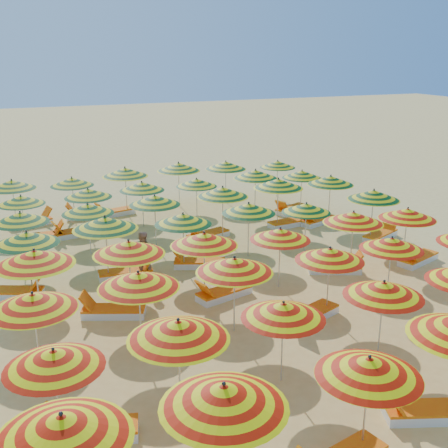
{
  "coord_description": "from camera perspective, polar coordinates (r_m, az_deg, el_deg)",
  "views": [
    {
      "loc": [
        -6.76,
        -15.46,
        7.01
      ],
      "look_at": [
        0.0,
        0.5,
        1.6
      ],
      "focal_mm": 45.0,
      "sensor_mm": 36.0,
      "label": 1
    }
  ],
  "objects": [
    {
      "name": "ground",
      "position": [
        18.27,
        0.61,
        -5.23
      ],
      "size": [
        120.0,
        120.0,
        0.0
      ],
      "primitive_type": "plane",
      "color": "#EDC469",
      "rests_on": "ground"
    },
    {
      "name": "umbrella_0",
      "position": [
        8.74,
        -16.12,
        -19.23
      ],
      "size": [
        2.44,
        2.44,
        2.15
      ],
      "color": "silver",
      "rests_on": "ground"
    },
    {
      "name": "umbrella_1",
      "position": [
        9.02,
        -0.02,
        -17.12
      ],
      "size": [
        2.47,
        2.47,
        2.17
      ],
      "color": "silver",
      "rests_on": "ground"
    },
    {
      "name": "umbrella_2",
      "position": [
        10.31,
        14.51,
        -13.91
      ],
      "size": [
        2.46,
        2.46,
        1.99
      ],
      "color": "silver",
      "rests_on": "ground"
    },
    {
      "name": "umbrella_6",
      "position": [
        10.77,
        -16.9,
        -13.0
      ],
      "size": [
        2.13,
        2.13,
        1.94
      ],
      "color": "silver",
      "rests_on": "ground"
    },
    {
      "name": "umbrella_7",
      "position": [
        10.96,
        -4.66,
        -10.69
      ],
      "size": [
        2.41,
        2.41,
        2.12
      ],
      "color": "silver",
      "rests_on": "ground"
    },
    {
      "name": "umbrella_8",
      "position": [
        12.12,
        6.05,
        -8.75
      ],
      "size": [
        2.41,
        2.41,
        1.93
      ],
      "color": "silver",
      "rests_on": "ground"
    },
    {
      "name": "umbrella_9",
      "position": [
        13.49,
        15.91,
        -6.4
      ],
      "size": [
        2.17,
        2.17,
        1.97
      ],
      "color": "silver",
      "rests_on": "ground"
    },
    {
      "name": "umbrella_12",
      "position": [
        12.9,
        -18.84,
        -7.5
      ],
      "size": [
        2.14,
        2.14,
        2.04
      ],
      "color": "silver",
      "rests_on": "ground"
    },
    {
      "name": "umbrella_13",
      "position": [
        13.4,
        -8.69,
        -5.67
      ],
      "size": [
        2.46,
        2.46,
        2.07
      ],
      "color": "silver",
      "rests_on": "ground"
    },
    {
      "name": "umbrella_14",
      "position": [
        14.08,
        1.07,
        -4.21
      ],
      "size": [
        2.37,
        2.37,
        2.09
      ],
      "color": "silver",
      "rests_on": "ground"
    },
    {
      "name": "umbrella_15",
      "position": [
        15.31,
        10.69,
        -3.06
      ],
      "size": [
        2.35,
        2.35,
        1.99
      ],
      "color": "silver",
      "rests_on": "ground"
    },
    {
      "name": "umbrella_16",
      "position": [
        16.73,
        16.67,
        -1.93
      ],
      "size": [
        1.87,
        1.87,
        1.93
      ],
      "color": "silver",
      "rests_on": "ground"
    },
    {
      "name": "umbrella_18",
      "position": [
        15.17,
        -18.69,
        -3.26
      ],
      "size": [
        2.12,
        2.12,
        2.17
      ],
      "color": "silver",
      "rests_on": "ground"
    },
    {
      "name": "umbrella_19",
      "position": [
        15.47,
        -9.65,
        -2.39
      ],
      "size": [
        2.03,
        2.03,
        2.1
      ],
      "color": "silver",
      "rests_on": "ground"
    },
    {
      "name": "umbrella_20",
      "position": [
        15.99,
        -2.04,
        -1.57
      ],
      "size": [
        2.09,
        2.09,
        2.08
      ],
      "color": "silver",
      "rests_on": "ground"
    },
    {
      "name": "umbrella_21",
      "position": [
        16.89,
        5.74,
        -1.05
      ],
      "size": [
        2.4,
        2.4,
        1.94
      ],
      "color": "silver",
      "rests_on": "ground"
    },
    {
      "name": "umbrella_22",
      "position": [
        18.53,
        13.01,
        0.63
      ],
      "size": [
        2.03,
        2.03,
        2.07
      ],
      "color": "silver",
      "rests_on": "ground"
    },
    {
      "name": "umbrella_23",
      "position": [
        19.62,
        18.14,
        0.98
      ],
      "size": [
        2.05,
        2.05,
        2.02
      ],
      "color": "silver",
      "rests_on": "ground"
    },
    {
      "name": "umbrella_24",
      "position": [
        17.35,
        -19.39,
        -1.34
      ],
      "size": [
        2.16,
        2.16,
        1.98
      ],
      "color": "silver",
      "rests_on": "ground"
    },
    {
      "name": "umbrella_25",
      "position": [
        17.64,
        -11.99,
        0.09
      ],
      "size": [
        2.63,
        2.63,
        2.15
      ],
      "color": "silver",
      "rests_on": "ground"
    },
    {
      "name": "umbrella_26",
      "position": [
        18.23,
        -4.19,
        0.5
      ],
      "size": [
        2.33,
        2.33,
        1.98
      ],
      "color": "silver",
      "rests_on": "ground"
    },
    {
      "name": "umbrella_27",
      "position": [
        19.41,
        2.52,
        1.6
      ],
      "size": [
        1.89,
        1.89,
        1.99
      ],
      "color": "silver",
      "rests_on": "ground"
    },
    {
      "name": "umbrella_28",
      "position": [
        20.11,
        8.36,
        1.63
      ],
      "size": [
        2.15,
        2.15,
        1.85
      ],
      "color": "silver",
      "rests_on": "ground"
    },
    {
      "name": "umbrella_29",
      "position": [
        21.63,
        14.96,
        2.87
      ],
      "size": [
        2.36,
        2.36,
        2.08
      ],
      "color": "silver",
      "rests_on": "ground"
    },
    {
      "name": "umbrella_30",
      "position": [
        19.64,
        -19.97,
        0.62
      ],
      "size": [
        2.09,
        2.09,
        1.95
      ],
      "color": "silver",
      "rests_on": "ground"
    },
    {
      "name": "umbrella_31",
      "position": [
        20.13,
        -13.69,
        1.52
      ],
      "size": [
        2.08,
        2.08,
        1.92
      ],
      "color": "silver",
      "rests_on": "ground"
    },
    {
      "name": "umbrella_32",
      "position": [
        20.59,
        -7.07,
        2.42
      ],
      "size": [
        2.0,
        2.0,
        2.0
      ],
      "color": "silver",
      "rests_on": "ground"
    },
    {
      "name": "umbrella_33",
      "position": [
        21.28,
        -0.14,
        3.27
      ],
      "size": [
        2.47,
        2.47,
        2.09
      ],
      "color": "silver",
      "rests_on": "ground"
    },
    {
      "name": "umbrella_34",
      "position": [
        22.59,
        5.54,
        4.12
      ],
      "size": [
        2.14,
        2.14,
        2.13
      ],
      "color": "silver",
      "rests_on": "ground"
    },
    {
      "name": "umbrella_35",
      "position": [
        23.77,
        10.77,
        4.38
      ],
      "size": [
        2.42,
        2.42,
        2.05
      ],
      "color": "silver",
      "rests_on": "ground"
    },
    {
      "name": "umbrella_36",
      "position": [
        22.28,
        -19.92,
        2.3
      ],
      "size": [
        2.32,
        2.32,
        1.85
      ],
      "color": "silver",
      "rests_on": "ground"
    },
    {
      "name": "umbrella_37",
      "position": [
        22.29,
        -13.65,
        3.07
      ],
      "size": [
        1.94,
        1.94,
        1.94
      ],
      "color": "silver",
      "rests_on": "ground"
    },
    {
      "name": "umbrella_38",
      "position": [
        23.02,
        -8.34,
        3.81
      ],
      "size": [
        2.06,
        2.06,
        1.93
      ],
      "color": "silver",
      "rests_on": "ground"
    },
    {
      "name": "umbrella_39",
      "position": [
        23.77,
        -2.81,
        4.22
      ],
      "size": [
        2.22,
        2.22,
        1.85
      ],
      "color": "silver",
      "rests_on": "ground"
    },
    {
      "name": "umbrella_40",
      "position": [
        24.54,
        3.21,
        5.08
      ],
      "size": [
        2.47,
        2.47,
        2.06
      ],
      "color": "silver",
      "rests_on": "ground"
    },
    {
      "name": "umbrella_41",
      "position": [
        25.42,
        7.92,
        5.02
      ],
      "size": [
        1.79,
        1.79,
        1.89
      ],
      "color": "silver",
      "rests_on": "ground"
    },
    {
      "name": "umbrella_42",
      "position": [
        24.29,
        -20.75,
        3.78
      ],
      "size": [
        2.44,
        2.44,
        2.03
      ],
      "color": "silver",
      "rests_on": "ground"
    },
    {
      "name": "umbrella_43",
      "position": [
        24.5,
        -15.2,
        4.17
      ],
      "size": [
        2.19,
        2.19,
        1.92
      ],
      "color": "silver",
      "rests_on": "ground"
    },
    {
      "name": "umbrella_44",
      "position": [
        25.01,
        -10.02,
        5.22
      ],
      "size": [
        2.65,
        2.65,
        2.13
      ],
      "color": "silver",
      "rests_on": "ground"
    },
    {
      "name": "umbrella_45",
      "position": [
        25.94,
        -4.65,
        5.8
      ],
      "size": [
        2.51,
        2.51,
        2.11
      ],
      "color": "silver",
      "rests_on": "ground"
    },
    {
      "name": "umbrella_46",
      "position": [
        26.52,
        0.18,
        5.98
      ],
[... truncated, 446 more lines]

